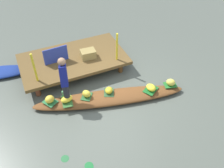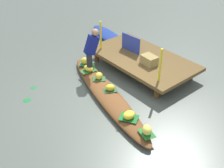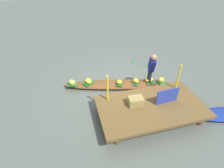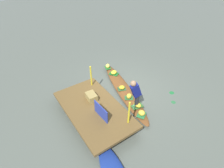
# 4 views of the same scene
# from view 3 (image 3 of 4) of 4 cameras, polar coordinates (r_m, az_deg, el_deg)

# --- Properties ---
(canal_water) EXTENTS (40.00, 40.00, 0.00)m
(canal_water) POSITION_cam_3_polar(r_m,az_deg,el_deg) (6.79, 2.21, -0.83)
(canal_water) COLOR #575F55
(canal_water) RESTS_ON ground
(dock_platform) EXTENTS (3.20, 1.80, 0.42)m
(dock_platform) POSITION_cam_3_polar(r_m,az_deg,el_deg) (5.49, 12.50, -7.24)
(dock_platform) COLOR brown
(dock_platform) RESTS_ON ground
(vendor_boat) EXTENTS (4.19, 1.59, 0.20)m
(vendor_boat) POSITION_cam_3_polar(r_m,az_deg,el_deg) (6.73, 2.23, -0.14)
(vendor_boat) COLOR brown
(vendor_boat) RESTS_ON ground
(leaf_mat_0) EXTENTS (0.38, 0.42, 0.01)m
(leaf_mat_0) POSITION_cam_3_polar(r_m,az_deg,el_deg) (6.59, 2.39, 0.09)
(leaf_mat_0) COLOR #2F5932
(leaf_mat_0) RESTS_ON vendor_boat
(banana_bunch_0) EXTENTS (0.30, 0.31, 0.16)m
(banana_bunch_0) POSITION_cam_3_polar(r_m,az_deg,el_deg) (6.55, 2.40, 0.65)
(banana_bunch_0) COLOR gold
(banana_bunch_0) RESTS_ON vendor_boat
(leaf_mat_1) EXTENTS (0.41, 0.34, 0.01)m
(leaf_mat_1) POSITION_cam_3_polar(r_m,az_deg,el_deg) (6.72, -12.78, -0.11)
(leaf_mat_1) COLOR #26722C
(leaf_mat_1) RESTS_ON vendor_boat
(banana_bunch_1) EXTENTS (0.32, 0.31, 0.20)m
(banana_bunch_1) POSITION_cam_3_polar(r_m,az_deg,el_deg) (6.66, -12.89, 0.57)
(banana_bunch_1) COLOR #F9E456
(banana_bunch_1) RESTS_ON vendor_boat
(leaf_mat_2) EXTENTS (0.51, 0.47, 0.01)m
(leaf_mat_2) POSITION_cam_3_polar(r_m,az_deg,el_deg) (6.70, -7.63, 0.41)
(leaf_mat_2) COLOR #1C6627
(leaf_mat_2) RESTS_ON vendor_boat
(banana_bunch_2) EXTENTS (0.28, 0.33, 0.16)m
(banana_bunch_2) POSITION_cam_3_polar(r_m,az_deg,el_deg) (6.65, -7.68, 0.96)
(banana_bunch_2) COLOR yellow
(banana_bunch_2) RESTS_ON vendor_boat
(leaf_mat_3) EXTENTS (0.42, 0.44, 0.01)m
(leaf_mat_3) POSITION_cam_3_polar(r_m,az_deg,el_deg) (6.93, 15.53, 0.64)
(leaf_mat_3) COLOR #2C7742
(leaf_mat_3) RESTS_ON vendor_boat
(banana_bunch_3) EXTENTS (0.32, 0.30, 0.20)m
(banana_bunch_3) POSITION_cam_3_polar(r_m,az_deg,el_deg) (6.88, 15.66, 1.31)
(banana_bunch_3) COLOR yellow
(banana_bunch_3) RESTS_ON vendor_boat
(leaf_mat_4) EXTENTS (0.32, 0.48, 0.01)m
(leaf_mat_4) POSITION_cam_3_polar(r_m,az_deg,el_deg) (6.87, 11.92, 0.86)
(leaf_mat_4) COLOR #31642D
(leaf_mat_4) RESTS_ON vendor_boat
(banana_bunch_4) EXTENTS (0.35, 0.25, 0.16)m
(banana_bunch_4) POSITION_cam_3_polar(r_m,az_deg,el_deg) (6.82, 12.00, 1.41)
(banana_bunch_4) COLOR yellow
(banana_bunch_4) RESTS_ON vendor_boat
(leaf_mat_5) EXTENTS (0.40, 0.42, 0.01)m
(leaf_mat_5) POSITION_cam_3_polar(r_m,az_deg,el_deg) (6.69, 7.63, 0.37)
(leaf_mat_5) COLOR #2D6333
(leaf_mat_5) RESTS_ON vendor_boat
(banana_bunch_5) EXTENTS (0.29, 0.31, 0.19)m
(banana_bunch_5) POSITION_cam_3_polar(r_m,az_deg,el_deg) (6.64, 7.70, 1.05)
(banana_bunch_5) COLOR yellow
(banana_bunch_5) RESTS_ON vendor_boat
(vendor_person) EXTENTS (0.28, 0.47, 1.23)m
(vendor_person) POSITION_cam_3_polar(r_m,az_deg,el_deg) (6.41, 12.71, 5.41)
(vendor_person) COLOR #28282D
(vendor_person) RESTS_ON vendor_boat
(water_bottle) EXTENTS (0.06, 0.06, 0.20)m
(water_bottle) POSITION_cam_3_polar(r_m,az_deg,el_deg) (6.68, 13.02, 0.63)
(water_bottle) COLOR #56AA67
(water_bottle) RESTS_ON vendor_boat
(market_banner) EXTENTS (0.72, 0.07, 0.50)m
(market_banner) POSITION_cam_3_polar(r_m,az_deg,el_deg) (5.51, 17.57, -3.79)
(market_banner) COLOR #2A3B9D
(market_banner) RESTS_ON dock_platform
(railing_post_west) EXTENTS (0.06, 0.06, 0.89)m
(railing_post_west) POSITION_cam_3_polar(r_m,az_deg,el_deg) (6.16, 20.75, 2.18)
(railing_post_west) COLOR yellow
(railing_post_west) RESTS_ON dock_platform
(railing_post_east) EXTENTS (0.06, 0.06, 0.89)m
(railing_post_east) POSITION_cam_3_polar(r_m,az_deg,el_deg) (5.25, -1.49, -1.39)
(railing_post_east) COLOR yellow
(railing_post_east) RESTS_ON dock_platform
(produce_crate) EXTENTS (0.46, 0.35, 0.26)m
(produce_crate) POSITION_cam_3_polar(r_m,az_deg,el_deg) (5.32, 7.72, -5.55)
(produce_crate) COLOR #9D864A
(produce_crate) RESTS_ON dock_platform
(drifting_plant_0) EXTENTS (0.24, 0.25, 0.01)m
(drifting_plant_0) POSITION_cam_3_polar(r_m,az_deg,el_deg) (8.30, 10.59, 5.86)
(drifting_plant_0) COLOR #2B6D3C
(drifting_plant_0) RESTS_ON ground
(drifting_plant_1) EXTENTS (0.20, 0.22, 0.01)m
(drifting_plant_1) POSITION_cam_3_polar(r_m,az_deg,el_deg) (8.45, 6.84, 6.80)
(drifting_plant_1) COLOR #207236
(drifting_plant_1) RESTS_ON ground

